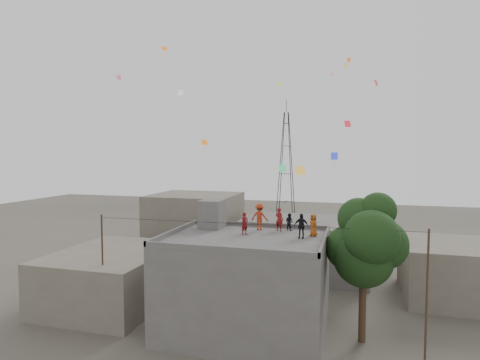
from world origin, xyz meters
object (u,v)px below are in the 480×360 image
Objects in this scene: transmission_tower at (286,168)px; person_red_adult at (279,219)px; tree at (367,243)px; person_dark_adult at (301,226)px; stair_head_box at (212,214)px.

person_red_adult is at bearing -81.36° from transmission_tower.
tree is 4.03m from person_dark_adult.
transmission_tower reaches higher than person_red_adult.
person_red_adult is (-5.70, 2.11, 0.80)m from tree.
person_red_adult is at bearing 1.25° from stair_head_box.
person_dark_adult is (6.62, -1.82, -0.22)m from stair_head_box.
transmission_tower reaches higher than tree.
transmission_tower is 37.78m from person_red_adult.
stair_head_box is at bearing -88.77° from transmission_tower.
person_dark_adult is at bearing 177.38° from tree.
transmission_tower is 12.80× the size of person_dark_adult.
transmission_tower is at bearing -59.79° from person_red_adult.
person_dark_adult is (1.75, -1.93, -0.02)m from person_red_adult.
tree is at bearing -178.74° from person_red_adult.
tree is at bearing -10.74° from stair_head_box.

